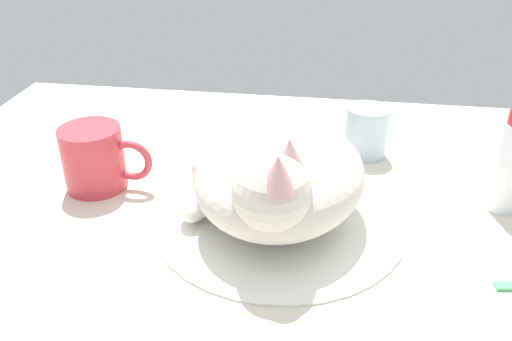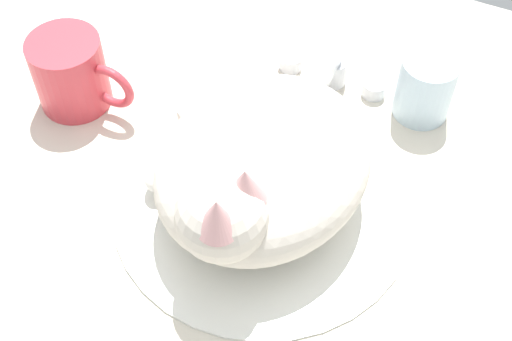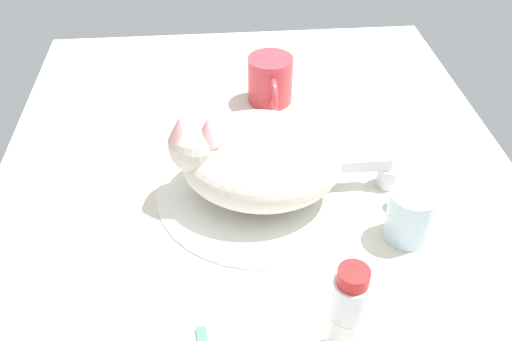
% 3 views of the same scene
% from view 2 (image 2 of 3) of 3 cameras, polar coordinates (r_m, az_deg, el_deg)
% --- Properties ---
extents(ground_plane, '(1.10, 0.83, 0.03)m').
position_cam_2_polar(ground_plane, '(0.76, 0.57, -3.16)').
color(ground_plane, beige).
extents(sink_basin, '(0.31, 0.31, 0.01)m').
position_cam_2_polar(sink_basin, '(0.75, 0.58, -2.37)').
color(sink_basin, silver).
rests_on(sink_basin, ground_plane).
extents(faucet, '(0.13, 0.11, 0.05)m').
position_cam_2_polar(faucet, '(0.84, 5.73, 7.62)').
color(faucet, silver).
rests_on(faucet, ground_plane).
extents(cat, '(0.25, 0.28, 0.14)m').
position_cam_2_polar(cat, '(0.69, 0.07, 0.11)').
color(cat, beige).
rests_on(cat, sink_basin).
extents(coffee_mug, '(0.12, 0.08, 0.09)m').
position_cam_2_polar(coffee_mug, '(0.84, -14.41, 7.50)').
color(coffee_mug, '#C63842').
rests_on(coffee_mug, ground_plane).
extents(rinse_cup, '(0.06, 0.06, 0.08)m').
position_cam_2_polar(rinse_cup, '(0.82, 13.31, 6.45)').
color(rinse_cup, silver).
rests_on(rinse_cup, ground_plane).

